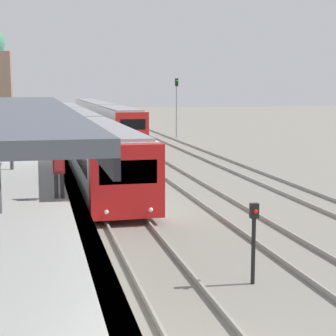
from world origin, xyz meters
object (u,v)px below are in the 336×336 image
object	(u,v)px
train_far	(100,114)
signal_post_near	(254,235)
train_near	(78,129)
signal_mast_far	(177,101)
person_on_platform	(59,170)

from	to	relation	value
train_far	signal_post_near	distance (m)	51.83
train_near	signal_post_near	xyz separation A→B (m)	(2.04, -29.84, -0.41)
signal_post_near	signal_mast_far	world-z (taller)	signal_mast_far
person_on_platform	signal_mast_far	size ratio (longest dim) A/B	0.30
person_on_platform	train_near	distance (m)	23.18
person_on_platform	signal_post_near	world-z (taller)	person_on_platform
train_far	signal_mast_far	xyz separation A→B (m)	(5.69, -12.97, 1.78)
train_near	train_far	world-z (taller)	train_near
person_on_platform	signal_post_near	bearing A→B (deg)	-57.55
train_far	signal_post_near	bearing A→B (deg)	-92.31
train_far	signal_post_near	size ratio (longest dim) A/B	22.20
train_far	signal_mast_far	distance (m)	14.28
person_on_platform	train_near	xyz separation A→B (m)	(2.26, 23.06, -0.33)
signal_mast_far	signal_post_near	bearing A→B (deg)	-101.33
person_on_platform	train_near	bearing A→B (deg)	84.39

